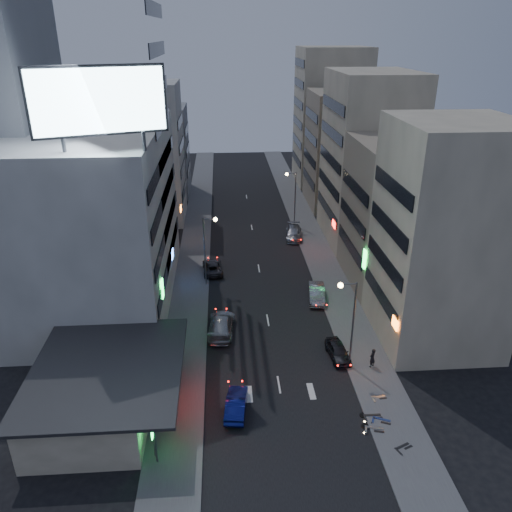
{
  "coord_description": "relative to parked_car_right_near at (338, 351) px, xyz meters",
  "views": [
    {
      "loc": [
        -4.14,
        -28.58,
        26.31
      ],
      "look_at": [
        -0.99,
        16.71,
        5.86
      ],
      "focal_mm": 35.0,
      "sensor_mm": 36.0,
      "label": 1
    }
  ],
  "objects": [
    {
      "name": "person",
      "position": [
        2.57,
        -1.66,
        0.34
      ],
      "size": [
        0.77,
        0.73,
        1.76
      ],
      "primitive_type": "imported",
      "rotation": [
        0.0,
        0.0,
        3.81
      ],
      "color": "black",
      "rests_on": "sidewalk_right"
    },
    {
      "name": "parked_car_right_far",
      "position": [
        0.0,
        28.01,
        0.11
      ],
      "size": [
        2.79,
        5.54,
        1.54
      ],
      "primitive_type": "imported",
      "rotation": [
        0.0,
        0.0,
        -0.12
      ],
      "color": "gray",
      "rests_on": "ground"
    },
    {
      "name": "road_car_silver",
      "position": [
        -10.23,
        4.8,
        0.17
      ],
      "size": [
        2.85,
        5.96,
        1.68
      ],
      "primitive_type": "imported",
      "rotation": [
        0.0,
        0.0,
        3.05
      ],
      "color": "#94979C",
      "rests_on": "ground"
    },
    {
      "name": "scooter_silver_a",
      "position": [
        1.41,
        -8.88,
        0.06
      ],
      "size": [
        1.14,
        2.06,
        1.2
      ],
      "primitive_type": null,
      "rotation": [
        0.0,
        0.0,
        1.31
      ],
      "color": "#95969B",
      "rests_on": "sidewalk_right"
    },
    {
      "name": "shophouse_far",
      "position": [
        9.4,
        27.63,
        10.34
      ],
      "size": [
        10.0,
        14.0,
        22.0
      ],
      "primitive_type": "cube",
      "color": "beige",
      "rests_on": "ground"
    },
    {
      "name": "street_lamp_right_far",
      "position": [
        0.3,
        32.63,
        4.7
      ],
      "size": [
        1.6,
        0.44,
        8.02
      ],
      "color": "#595B60",
      "rests_on": "sidewalk_right"
    },
    {
      "name": "parked_car_right_mid",
      "position": [
        0.0,
        10.46,
        0.1
      ],
      "size": [
        2.21,
        4.8,
        1.53
      ],
      "primitive_type": "imported",
      "rotation": [
        0.0,
        0.0,
        -0.13
      ],
      "color": "#A2A3AA",
      "rests_on": "ground"
    },
    {
      "name": "shophouse_mid",
      "position": [
        9.9,
        14.63,
        7.34
      ],
      "size": [
        11.0,
        12.0,
        16.0
      ],
      "primitive_type": "cube",
      "color": "gray",
      "rests_on": "ground"
    },
    {
      "name": "scooter_black_a",
      "position": [
        2.67,
        -10.32,
        0.01
      ],
      "size": [
        1.3,
        1.91,
        1.11
      ],
      "primitive_type": null,
      "rotation": [
        0.0,
        0.0,
        1.99
      ],
      "color": "black",
      "rests_on": "sidewalk_right"
    },
    {
      "name": "street_lamp_right_near",
      "position": [
        0.3,
        -1.37,
        4.7
      ],
      "size": [
        1.6,
        0.44,
        8.02
      ],
      "color": "#595B60",
      "rests_on": "sidewalk_right"
    },
    {
      "name": "far_right_a",
      "position": [
        9.9,
        42.63,
        8.34
      ],
      "size": [
        11.0,
        12.0,
        18.0
      ],
      "primitive_type": "cube",
      "color": "gray",
      "rests_on": "ground"
    },
    {
      "name": "sidewalk_left",
      "position": [
        -13.6,
        22.63,
        -0.6
      ],
      "size": [
        4.0,
        120.0,
        0.12
      ],
      "primitive_type": "cube",
      "color": "#4C4C4F",
      "rests_on": "ground"
    },
    {
      "name": "ground",
      "position": [
        -5.6,
        -7.37,
        -0.66
      ],
      "size": [
        180.0,
        180.0,
        0.0
      ],
      "primitive_type": "plane",
      "color": "black",
      "rests_on": "ground"
    },
    {
      "name": "far_right_b",
      "position": [
        10.4,
        56.63,
        11.34
      ],
      "size": [
        12.0,
        12.0,
        24.0
      ],
      "primitive_type": "cube",
      "color": "beige",
      "rests_on": "ground"
    },
    {
      "name": "far_left_a",
      "position": [
        -21.1,
        37.63,
        9.34
      ],
      "size": [
        11.0,
        10.0,
        20.0
      ],
      "primitive_type": "cube",
      "color": "silver",
      "rests_on": "ground"
    },
    {
      "name": "billboard",
      "position": [
        -18.59,
        2.6,
        21.0
      ],
      "size": [
        9.52,
        3.75,
        6.2
      ],
      "rotation": [
        0.0,
        0.0,
        0.35
      ],
      "color": "#595B60",
      "rests_on": "white_building"
    },
    {
      "name": "scooter_silver_b",
      "position": [
        2.59,
        -5.34,
        -0.03
      ],
      "size": [
        0.76,
        1.74,
        1.03
      ],
      "primitive_type": null,
      "rotation": [
        0.0,
        0.0,
        1.69
      ],
      "color": "#A2A4AA",
      "rests_on": "sidewalk_right"
    },
    {
      "name": "parked_car_left",
      "position": [
        -11.2,
        17.99,
        0.0
      ],
      "size": [
        2.6,
        4.97,
        1.34
      ],
      "primitive_type": "imported",
      "rotation": [
        0.0,
        0.0,
        3.22
      ],
      "color": "#2B292F",
      "rests_on": "ground"
    },
    {
      "name": "parked_car_right_near",
      "position": [
        0.0,
        0.0,
        0.0
      ],
      "size": [
        1.92,
        4.03,
        1.33
      ],
      "primitive_type": "imported",
      "rotation": [
        0.0,
        0.0,
        0.09
      ],
      "color": "#242529",
      "rests_on": "ground"
    },
    {
      "name": "scooter_black_b",
      "position": [
        1.62,
        -7.4,
        0.05
      ],
      "size": [
        0.65,
        1.96,
        1.2
      ],
      "primitive_type": null,
      "rotation": [
        0.0,
        0.0,
        1.57
      ],
      "color": "black",
      "rests_on": "sidewalk_right"
    },
    {
      "name": "sidewalk_right",
      "position": [
        2.4,
        22.63,
        -0.6
      ],
      "size": [
        4.0,
        120.0,
        0.12
      ],
      "primitive_type": "cube",
      "color": "#4C4C4F",
      "rests_on": "ground"
    },
    {
      "name": "white_building",
      "position": [
        -22.6,
        12.63,
        8.34
      ],
      "size": [
        14.0,
        24.0,
        18.0
      ],
      "primitive_type": "cube",
      "color": "silver",
      "rests_on": "ground"
    },
    {
      "name": "food_court",
      "position": [
        -19.5,
        -5.37,
        1.32
      ],
      "size": [
        11.0,
        13.0,
        3.88
      ],
      "color": "beige",
      "rests_on": "ground"
    },
    {
      "name": "scooter_blue",
      "position": [
        2.2,
        -8.16,
        0.06
      ],
      "size": [
        1.41,
        2.06,
        1.2
      ],
      "primitive_type": null,
      "rotation": [
        0.0,
        0.0,
        1.14
      ],
      "color": "navy",
      "rests_on": "sidewalk_right"
    },
    {
      "name": "shophouse_near",
      "position": [
        9.4,
        3.13,
        9.34
      ],
      "size": [
        10.0,
        11.0,
        20.0
      ],
      "primitive_type": "cube",
      "color": "beige",
      "rests_on": "ground"
    },
    {
      "name": "road_car_blue",
      "position": [
        -9.17,
        -6.22,
        0.03
      ],
      "size": [
        2.0,
        4.39,
        1.4
      ],
      "primitive_type": "imported",
      "rotation": [
        0.0,
        0.0,
        3.01
      ],
      "color": "navy",
      "rests_on": "ground"
    },
    {
      "name": "street_lamp_left",
      "position": [
        -11.5,
        14.63,
        4.7
      ],
      "size": [
        1.6,
        0.44,
        8.02
      ],
      "color": "#595B60",
      "rests_on": "sidewalk_left"
    },
    {
      "name": "far_left_b",
      "position": [
        -21.6,
        50.63,
        6.84
      ],
      "size": [
        12.0,
        10.0,
        15.0
      ],
      "primitive_type": "cube",
      "color": "gray",
      "rests_on": "ground"
    },
    {
      "name": "grey_tower",
      "position": [
        -31.6,
        15.63,
        16.34
      ],
      "size": [
        10.0,
        14.0,
        34.0
      ],
      "primitive_type": "cube",
      "color": "gray",
      "rests_on": "ground"
    }
  ]
}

